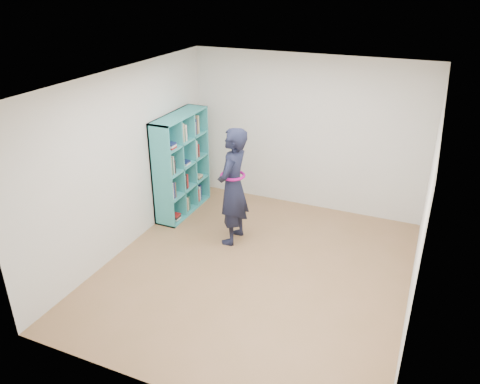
% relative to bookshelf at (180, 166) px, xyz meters
% --- Properties ---
extents(floor, '(4.50, 4.50, 0.00)m').
position_rel_bookshelf_xyz_m(floor, '(1.83, -1.20, -0.83)').
color(floor, olive).
rests_on(floor, ground).
extents(ceiling, '(4.50, 4.50, 0.00)m').
position_rel_bookshelf_xyz_m(ceiling, '(1.83, -1.20, 1.77)').
color(ceiling, white).
rests_on(ceiling, wall_back).
extents(wall_left, '(0.02, 4.50, 2.60)m').
position_rel_bookshelf_xyz_m(wall_left, '(-0.17, -1.20, 0.47)').
color(wall_left, silver).
rests_on(wall_left, floor).
extents(wall_right, '(0.02, 4.50, 2.60)m').
position_rel_bookshelf_xyz_m(wall_right, '(3.83, -1.20, 0.47)').
color(wall_right, silver).
rests_on(wall_right, floor).
extents(wall_back, '(4.00, 0.02, 2.60)m').
position_rel_bookshelf_xyz_m(wall_back, '(1.83, 1.05, 0.47)').
color(wall_back, silver).
rests_on(wall_back, floor).
extents(wall_front, '(4.00, 0.02, 2.60)m').
position_rel_bookshelf_xyz_m(wall_front, '(1.83, -3.45, 0.47)').
color(wall_front, silver).
rests_on(wall_front, floor).
extents(bookshelf, '(0.37, 1.27, 1.70)m').
position_rel_bookshelf_xyz_m(bookshelf, '(0.00, 0.00, 0.00)').
color(bookshelf, teal).
rests_on(bookshelf, floor).
extents(person, '(0.43, 0.66, 1.79)m').
position_rel_bookshelf_xyz_m(person, '(1.22, -0.57, 0.07)').
color(person, black).
rests_on(person, floor).
extents(smartphone, '(0.02, 0.08, 0.12)m').
position_rel_bookshelf_xyz_m(smartphone, '(1.07, -0.48, 0.19)').
color(smartphone, silver).
rests_on(smartphone, person).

